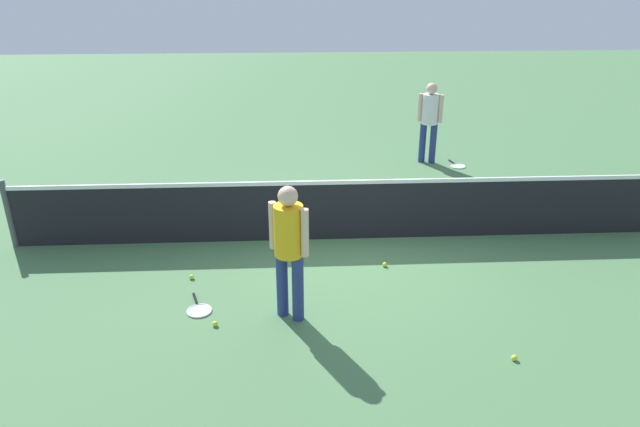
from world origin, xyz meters
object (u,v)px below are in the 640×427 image
Objects in this scene: tennis_ball_by_net at (192,277)px; tennis_ball_stray_left at (514,358)px; player_far_side at (430,116)px; tennis_ball_near_player at (385,264)px; tennis_racket_near_player at (199,310)px; player_near_side at (289,242)px; tennis_racket_far_player at (457,166)px; tennis_ball_baseline at (215,324)px.

tennis_ball_by_net is 4.25m from tennis_ball_stray_left.
player_far_side reaches higher than tennis_ball_near_player.
tennis_racket_near_player is at bearing -75.27° from tennis_ball_by_net.
tennis_ball_by_net is at bearing 144.13° from player_near_side.
tennis_ball_near_player is at bearing 116.55° from tennis_ball_stray_left.
tennis_ball_by_net is (-2.69, -0.21, 0.00)m from tennis_ball_near_player.
player_far_side is 25.76× the size of tennis_ball_near_player.
tennis_racket_near_player is at bearing -158.02° from tennis_ball_near_player.
tennis_ball_near_player reaches higher than tennis_racket_near_player.
tennis_racket_far_player is 9.16× the size of tennis_ball_baseline.
tennis_ball_stray_left is (3.33, -0.82, 0.00)m from tennis_ball_baseline.
tennis_racket_far_player is (3.55, 5.44, -1.00)m from player_near_side.
tennis_ball_baseline is (-0.90, -0.16, -0.98)m from player_near_side.
tennis_ball_stray_left is (2.43, -0.98, -0.98)m from player_near_side.
tennis_ball_near_player is at bearing 21.98° from tennis_racket_near_player.
player_far_side is 6.98m from tennis_racket_near_player.
player_far_side is at bearing 56.91° from tennis_ball_baseline.
tennis_ball_by_net is 1.00× the size of tennis_ball_stray_left.
tennis_ball_stray_left is at bearing -94.50° from player_far_side.
tennis_racket_far_player is 6.63m from tennis_ball_by_net.
tennis_ball_baseline is at bearing -148.95° from tennis_ball_near_player.
tennis_ball_stray_left is at bearing -18.12° from tennis_racket_near_player.
player_near_side reaches higher than tennis_ball_baseline.
player_near_side is at bearing -9.25° from tennis_racket_near_player.
player_far_side reaches higher than tennis_ball_by_net.
tennis_ball_stray_left is (1.08, -2.17, 0.00)m from tennis_ball_near_player.
tennis_ball_near_player is (1.34, 1.19, -0.98)m from player_near_side.
tennis_ball_by_net is at bearing -131.99° from player_far_side.
tennis_racket_near_player is 9.20× the size of tennis_ball_stray_left.
player_near_side is 2.81× the size of tennis_racket_far_player.
tennis_racket_near_player and tennis_racket_far_player have the same top height.
player_far_side is 25.76× the size of tennis_ball_by_net.
player_near_side is at bearing -35.87° from tennis_ball_by_net.
tennis_ball_baseline is at bearing -128.46° from tennis_racket_far_player.
tennis_racket_far_player is at bearing 62.55° from tennis_ball_near_player.
player_near_side is 1.53m from tennis_racket_near_player.
tennis_ball_by_net reaches higher than tennis_racket_far_player.
player_near_side is at bearing -117.19° from player_far_side.
tennis_racket_near_player is 9.20× the size of tennis_ball_baseline.
tennis_racket_near_player is 9.20× the size of tennis_ball_by_net.
tennis_ball_by_net is (-4.30, -4.78, -0.98)m from player_far_side.
player_near_side and player_far_side have the same top height.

